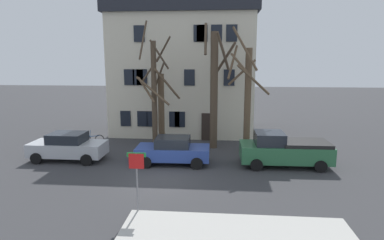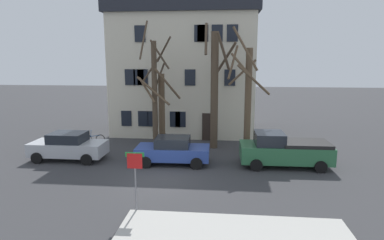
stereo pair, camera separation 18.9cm
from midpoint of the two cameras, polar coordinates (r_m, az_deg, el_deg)
name	(u,v)px [view 1 (the left image)]	position (r m, az deg, el deg)	size (l,w,h in m)	color
ground_plane	(161,179)	(17.09, -5.83, -10.35)	(120.00, 120.00, 0.00)	#38383A
building_main	(184,62)	(27.82, -1.65, 10.16)	(11.84, 7.39, 11.60)	beige
tree_bare_near	(154,89)	(22.43, -6.94, 5.43)	(2.22, 2.31, 8.76)	#4C3D2D
tree_bare_mid	(160,106)	(23.18, -5.85, 2.46)	(3.14, 1.94, 5.55)	brown
tree_bare_far	(214,87)	(22.16, 3.74, 5.86)	(2.19, 2.57, 8.57)	#4C3D2D
tree_bare_end	(247,94)	(21.45, 9.38, 4.53)	(2.72, 2.73, 8.15)	brown
car_silver_sedan	(68,146)	(21.31, -21.31, -4.38)	(4.53, 2.11, 1.71)	#B7BABF
car_blue_sedan	(173,150)	(19.20, -3.67, -5.38)	(4.33, 2.10, 1.63)	#2D4799
pickup_truck_green	(284,150)	(19.50, 15.69, -5.08)	(5.14, 2.36, 1.99)	#2D6B42
street_sign_pole	(137,171)	(13.05, -10.16, -8.87)	(0.76, 0.07, 2.53)	slate
bicycle_leaning	(93,139)	(24.87, -17.31, -3.22)	(1.75, 0.14, 1.03)	black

